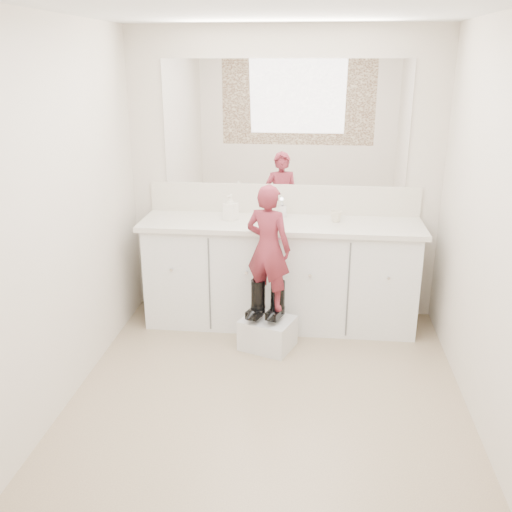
# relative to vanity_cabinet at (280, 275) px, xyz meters

# --- Properties ---
(floor) EXTENTS (3.00, 3.00, 0.00)m
(floor) POSITION_rel_vanity_cabinet_xyz_m (0.00, -1.23, -0.42)
(floor) COLOR #856A57
(floor) RESTS_ON ground
(ceiling) EXTENTS (3.00, 3.00, 0.00)m
(ceiling) POSITION_rel_vanity_cabinet_xyz_m (0.00, -1.23, 1.97)
(ceiling) COLOR white
(ceiling) RESTS_ON wall_back
(wall_back) EXTENTS (2.60, 0.00, 2.60)m
(wall_back) POSITION_rel_vanity_cabinet_xyz_m (0.00, 0.27, 0.77)
(wall_back) COLOR beige
(wall_back) RESTS_ON floor
(wall_front) EXTENTS (2.60, 0.00, 2.60)m
(wall_front) POSITION_rel_vanity_cabinet_xyz_m (0.00, -2.73, 0.77)
(wall_front) COLOR beige
(wall_front) RESTS_ON floor
(wall_left) EXTENTS (0.00, 3.00, 3.00)m
(wall_left) POSITION_rel_vanity_cabinet_xyz_m (-1.30, -1.23, 0.78)
(wall_left) COLOR beige
(wall_left) RESTS_ON floor
(wall_right) EXTENTS (0.00, 3.00, 3.00)m
(wall_right) POSITION_rel_vanity_cabinet_xyz_m (1.30, -1.23, 0.78)
(wall_right) COLOR beige
(wall_right) RESTS_ON floor
(vanity_cabinet) EXTENTS (2.20, 0.55, 0.85)m
(vanity_cabinet) POSITION_rel_vanity_cabinet_xyz_m (0.00, 0.00, 0.00)
(vanity_cabinet) COLOR silver
(vanity_cabinet) RESTS_ON floor
(countertop) EXTENTS (2.28, 0.58, 0.04)m
(countertop) POSITION_rel_vanity_cabinet_xyz_m (0.00, -0.01, 0.45)
(countertop) COLOR beige
(countertop) RESTS_ON vanity_cabinet
(backsplash) EXTENTS (2.28, 0.03, 0.25)m
(backsplash) POSITION_rel_vanity_cabinet_xyz_m (0.00, 0.26, 0.59)
(backsplash) COLOR beige
(backsplash) RESTS_ON countertop
(mirror) EXTENTS (2.00, 0.02, 1.00)m
(mirror) POSITION_rel_vanity_cabinet_xyz_m (0.00, 0.26, 1.22)
(mirror) COLOR white
(mirror) RESTS_ON wall_back
(dot_panel) EXTENTS (2.00, 0.01, 1.20)m
(dot_panel) POSITION_rel_vanity_cabinet_xyz_m (0.00, -2.71, 1.22)
(dot_panel) COLOR #472819
(dot_panel) RESTS_ON wall_front
(faucet) EXTENTS (0.08, 0.08, 0.10)m
(faucet) POSITION_rel_vanity_cabinet_xyz_m (0.00, 0.15, 0.52)
(faucet) COLOR silver
(faucet) RESTS_ON countertop
(cup) EXTENTS (0.13, 0.13, 0.09)m
(cup) POSITION_rel_vanity_cabinet_xyz_m (0.44, 0.04, 0.51)
(cup) COLOR beige
(cup) RESTS_ON countertop
(soap_bottle) EXTENTS (0.13, 0.13, 0.21)m
(soap_bottle) POSITION_rel_vanity_cabinet_xyz_m (-0.41, 0.01, 0.57)
(soap_bottle) COLOR white
(soap_bottle) RESTS_ON countertop
(step_stool) EXTENTS (0.46, 0.43, 0.24)m
(step_stool) POSITION_rel_vanity_cabinet_xyz_m (-0.06, -0.48, -0.30)
(step_stool) COLOR silver
(step_stool) RESTS_ON floor
(boot_left) EXTENTS (0.18, 0.24, 0.32)m
(boot_left) POSITION_rel_vanity_cabinet_xyz_m (-0.14, -0.48, -0.03)
(boot_left) COLOR black
(boot_left) RESTS_ON step_stool
(boot_right) EXTENTS (0.18, 0.24, 0.32)m
(boot_right) POSITION_rel_vanity_cabinet_xyz_m (0.01, -0.48, -0.03)
(boot_right) COLOR black
(boot_right) RESTS_ON step_stool
(toddler) EXTENTS (0.41, 0.33, 0.96)m
(toddler) POSITION_rel_vanity_cabinet_xyz_m (-0.06, -0.48, 0.39)
(toddler) COLOR #B3374B
(toddler) RESTS_ON step_stool
(toothbrush) EXTENTS (0.13, 0.06, 0.06)m
(toothbrush) POSITION_rel_vanity_cabinet_xyz_m (0.01, -0.49, 0.47)
(toothbrush) COLOR #DA547F
(toothbrush) RESTS_ON toddler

